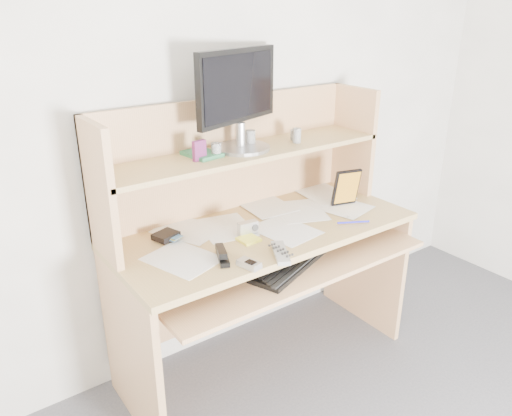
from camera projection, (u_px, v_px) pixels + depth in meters
back_wall at (225, 106)px, 2.32m from camera, size 3.60×0.04×2.50m
desk at (255, 232)px, 2.35m from camera, size 1.40×0.70×1.30m
paper_clutter at (266, 227)px, 2.27m from camera, size 1.32×0.54×0.01m
keyboard at (289, 264)px, 2.13m from camera, size 0.45×0.29×0.03m
tv_remote at (281, 253)px, 2.00m from camera, size 0.13×0.19×0.02m
flip_phone at (249, 263)px, 1.92m from camera, size 0.07×0.10×0.02m
stapler at (223, 254)px, 1.97m from camera, size 0.09×0.14×0.04m
wallet at (166, 236)px, 2.14m from camera, size 0.12×0.11×0.03m
sticky_note_pad at (249, 239)px, 2.14m from camera, size 0.09×0.09×0.01m
digital_camera at (248, 228)px, 2.19m from camera, size 0.09×0.04×0.05m
game_case at (346, 187)px, 2.46m from camera, size 0.13×0.05×0.19m
blue_pen at (353, 222)px, 2.30m from camera, size 0.14×0.08×0.01m
card_box at (199, 151)px, 2.08m from camera, size 0.06×0.03×0.09m
shelf_book at (202, 154)px, 2.16m from camera, size 0.14×0.18×0.02m
chip_stack_a at (216, 150)px, 2.14m from camera, size 0.05×0.05×0.06m
chip_stack_b at (250, 138)px, 2.29m from camera, size 0.06×0.06×0.07m
chip_stack_c at (294, 135)px, 2.41m from camera, size 0.04×0.04×0.05m
chip_stack_d at (297, 135)px, 2.35m from camera, size 0.04×0.04×0.07m
monitor at (238, 97)px, 2.19m from camera, size 0.49×0.25×0.44m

